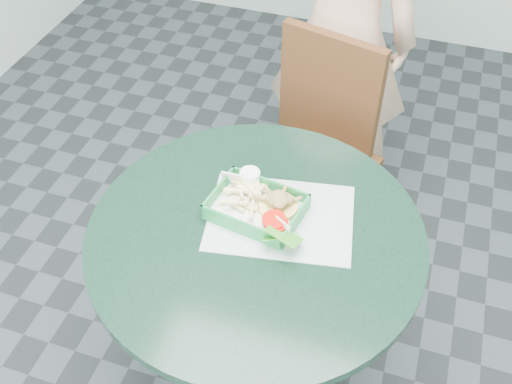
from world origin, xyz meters
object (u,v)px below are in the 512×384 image
(crab_sandwich, at_px, (278,204))
(cafe_table, at_px, (256,274))
(diner_person, at_px, (342,27))
(food_basket, at_px, (256,214))
(sauce_ramekin, at_px, (244,182))
(dining_chair, at_px, (320,142))

(crab_sandwich, bearing_deg, cafe_table, -110.37)
(diner_person, xyz_separation_m, food_basket, (-0.03, -0.94, -0.08))
(food_basket, bearing_deg, cafe_table, -72.78)
(diner_person, bearing_deg, sauce_ramekin, 83.36)
(diner_person, height_order, crab_sandwich, diner_person)
(cafe_table, xyz_separation_m, sauce_ramekin, (-0.08, 0.15, 0.22))
(cafe_table, relative_size, dining_chair, 1.00)
(cafe_table, relative_size, crab_sandwich, 8.49)
(food_basket, relative_size, crab_sandwich, 2.28)
(diner_person, bearing_deg, crab_sandwich, 91.05)
(food_basket, height_order, sauce_ramekin, sauce_ramekin)
(sauce_ramekin, bearing_deg, dining_chair, 78.95)
(cafe_table, distance_m, diner_person, 1.04)
(dining_chair, relative_size, sauce_ramekin, 15.70)
(crab_sandwich, distance_m, sauce_ramekin, 0.13)
(crab_sandwich, xyz_separation_m, sauce_ramekin, (-0.12, 0.05, 0.00))
(sauce_ramekin, bearing_deg, diner_person, 83.80)
(sauce_ramekin, bearing_deg, food_basket, -51.97)
(cafe_table, height_order, crab_sandwich, crab_sandwich)
(cafe_table, height_order, sauce_ramekin, sauce_ramekin)
(cafe_table, bearing_deg, food_basket, 107.22)
(dining_chair, xyz_separation_m, crab_sandwich, (0.01, -0.60, 0.27))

